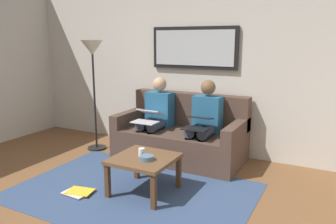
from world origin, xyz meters
name	(u,v)px	position (x,y,z in m)	size (l,w,h in m)	color
wall_rear	(196,65)	(0.00, -2.60, 1.30)	(6.00, 0.12, 2.60)	beige
area_rug	(133,191)	(0.00, -0.85, 0.00)	(2.60, 1.80, 0.01)	#33476B
couch	(182,136)	(0.00, -2.12, 0.31)	(1.77, 0.90, 0.90)	#4C382D
framed_mirror	(194,48)	(0.00, -2.51, 1.55)	(1.33, 0.05, 0.60)	black
coffee_table	(144,162)	(-0.12, -0.90, 0.36)	(0.65, 0.65, 0.41)	brown
cup	(142,152)	(-0.09, -0.91, 0.46)	(0.07, 0.07, 0.09)	silver
bowl	(147,158)	(-0.20, -0.83, 0.44)	(0.15, 0.15, 0.05)	slate
person_left	(205,120)	(-0.37, -2.05, 0.61)	(0.38, 0.58, 1.14)	#235B84
laptop_black	(198,122)	(-0.37, -1.80, 0.63)	(0.32, 0.36, 0.15)	black
person_right	(156,114)	(0.37, -2.05, 0.61)	(0.38, 0.58, 1.14)	#235B84
laptop_silver	(148,116)	(0.37, -1.82, 0.63)	(0.34, 0.37, 0.16)	silver
magazine_stack	(78,192)	(0.50, -0.52, 0.02)	(0.33, 0.26, 0.03)	red
standing_lamp	(93,60)	(1.34, -1.85, 1.37)	(0.32, 0.32, 1.66)	black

